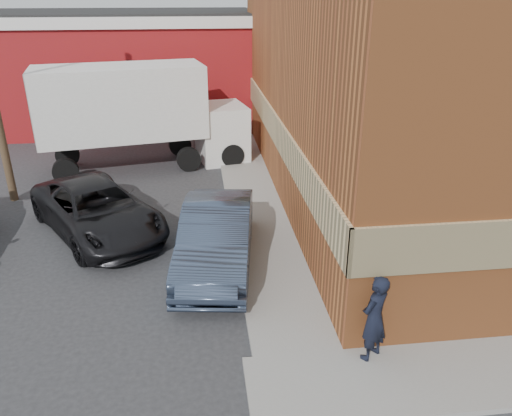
{
  "coord_description": "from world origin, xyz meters",
  "views": [
    {
      "loc": [
        -1.14,
        -7.61,
        6.66
      ],
      "look_at": [
        0.2,
        3.63,
        1.65
      ],
      "focal_mm": 35.0,
      "sensor_mm": 36.0,
      "label": 1
    }
  ],
  "objects_px": {
    "warehouse": "(102,68)",
    "suv_a": "(97,210)",
    "box_truck": "(143,110)",
    "brick_building": "(480,51)",
    "man": "(374,318)",
    "sedan": "(216,237)"
  },
  "relations": [
    {
      "from": "warehouse",
      "to": "suv_a",
      "type": "distance_m",
      "value": 14.2
    },
    {
      "from": "suv_a",
      "to": "box_truck",
      "type": "relative_size",
      "value": 0.64
    },
    {
      "from": "warehouse",
      "to": "brick_building",
      "type": "bearing_deg",
      "value": -37.2
    },
    {
      "from": "man",
      "to": "suv_a",
      "type": "xyz_separation_m",
      "value": [
        -6.13,
        6.32,
        -0.27
      ]
    },
    {
      "from": "suv_a",
      "to": "box_truck",
      "type": "height_order",
      "value": "box_truck"
    },
    {
      "from": "warehouse",
      "to": "man",
      "type": "distance_m",
      "value": 21.83
    },
    {
      "from": "man",
      "to": "suv_a",
      "type": "distance_m",
      "value": 8.81
    },
    {
      "from": "suv_a",
      "to": "brick_building",
      "type": "bearing_deg",
      "value": -18.55
    },
    {
      "from": "sedan",
      "to": "suv_a",
      "type": "relative_size",
      "value": 0.93
    },
    {
      "from": "man",
      "to": "box_truck",
      "type": "xyz_separation_m",
      "value": [
        -5.19,
        12.29,
        1.3
      ]
    },
    {
      "from": "warehouse",
      "to": "suv_a",
      "type": "relative_size",
      "value": 3.04
    },
    {
      "from": "man",
      "to": "warehouse",
      "type": "bearing_deg",
      "value": -105.91
    },
    {
      "from": "man",
      "to": "suv_a",
      "type": "bearing_deg",
      "value": -83.27
    },
    {
      "from": "brick_building",
      "to": "sedan",
      "type": "height_order",
      "value": "brick_building"
    },
    {
      "from": "man",
      "to": "box_truck",
      "type": "distance_m",
      "value": 13.4
    },
    {
      "from": "man",
      "to": "suv_a",
      "type": "height_order",
      "value": "man"
    },
    {
      "from": "warehouse",
      "to": "box_truck",
      "type": "relative_size",
      "value": 1.93
    },
    {
      "from": "warehouse",
      "to": "sedan",
      "type": "height_order",
      "value": "warehouse"
    },
    {
      "from": "brick_building",
      "to": "suv_a",
      "type": "relative_size",
      "value": 3.4
    },
    {
      "from": "brick_building",
      "to": "man",
      "type": "xyz_separation_m",
      "value": [
        -6.53,
        -9.25,
        -3.67
      ]
    },
    {
      "from": "suv_a",
      "to": "sedan",
      "type": "bearing_deg",
      "value": -65.66
    },
    {
      "from": "sedan",
      "to": "brick_building",
      "type": "bearing_deg",
      "value": 37.0
    }
  ]
}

